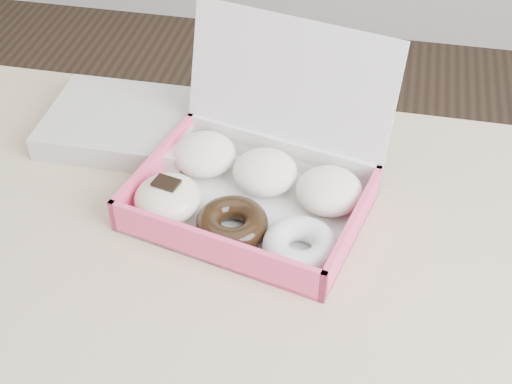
# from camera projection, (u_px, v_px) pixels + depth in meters

# --- Properties ---
(table) EXTENTS (1.20, 0.80, 0.75)m
(table) POSITION_uv_depth(u_px,v_px,m) (198.00, 319.00, 0.91)
(table) COLOR tan
(table) RESTS_ON ground
(donut_box) EXTENTS (0.34, 0.32, 0.21)m
(donut_box) POSITION_uv_depth(u_px,v_px,m) (253.00, 184.00, 0.94)
(donut_box) COLOR silver
(donut_box) RESTS_ON table
(newspapers) EXTENTS (0.22, 0.18, 0.04)m
(newspapers) POSITION_uv_depth(u_px,v_px,m) (124.00, 123.00, 1.06)
(newspapers) COLOR beige
(newspapers) RESTS_ON table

